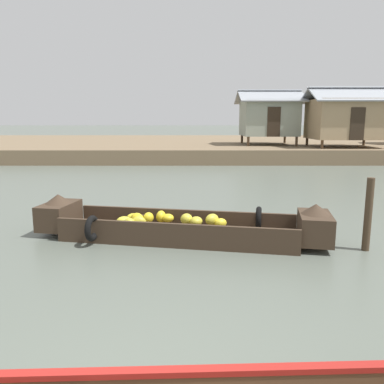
# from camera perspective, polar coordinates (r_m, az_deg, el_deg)

# --- Properties ---
(ground_plane) EXTENTS (300.00, 300.00, 0.00)m
(ground_plane) POSITION_cam_1_polar(r_m,az_deg,el_deg) (12.45, -2.44, -0.82)
(ground_plane) COLOR #596056
(riverbank_strip) EXTENTS (160.00, 20.00, 0.82)m
(riverbank_strip) POSITION_cam_1_polar(r_m,az_deg,el_deg) (30.94, -1.01, 6.81)
(riverbank_strip) COLOR #756047
(riverbank_strip) RESTS_ON ground
(banana_boat) EXTENTS (6.11, 2.14, 0.86)m
(banana_boat) POSITION_cam_1_polar(r_m,az_deg,el_deg) (8.14, -2.15, -4.96)
(banana_boat) COLOR #3D2D21
(banana_boat) RESTS_ON ground
(stilt_house_left) EXTENTS (4.11, 4.01, 3.54)m
(stilt_house_left) POSITION_cam_1_polar(r_m,az_deg,el_deg) (26.39, 11.10, 10.74)
(stilt_house_left) COLOR #4C3826
(stilt_house_left) RESTS_ON riverbank_strip
(stilt_house_mid_left) EXTENTS (4.73, 3.83, 3.54)m
(stilt_house_mid_left) POSITION_cam_1_polar(r_m,az_deg,el_deg) (25.22, 21.60, 10.05)
(stilt_house_mid_left) COLOR #4C3826
(stilt_house_mid_left) RESTS_ON riverbank_strip
(mooring_post) EXTENTS (0.14, 0.14, 1.40)m
(mooring_post) POSITION_cam_1_polar(r_m,az_deg,el_deg) (8.04, 24.37, -3.03)
(mooring_post) COLOR #423323
(mooring_post) RESTS_ON ground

